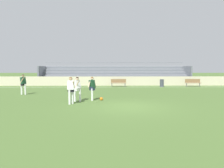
{
  "coord_description": "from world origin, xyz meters",
  "views": [
    {
      "loc": [
        -1.15,
        -11.34,
        2.22
      ],
      "look_at": [
        -0.94,
        4.39,
        0.96
      ],
      "focal_mm": 32.16,
      "sensor_mm": 36.0,
      "label": 1
    }
  ],
  "objects": [
    {
      "name": "field_line_sideline",
      "position": [
        0.0,
        11.9,
        0.0
      ],
      "size": [
        44.0,
        0.12,
        0.01
      ],
      "primitive_type": "cube",
      "color": "white",
      "rests_on": "ground"
    },
    {
      "name": "trash_bin",
      "position": [
        5.06,
        12.22,
        0.44
      ],
      "size": [
        0.46,
        0.46,
        0.88
      ],
      "primitive_type": "cylinder",
      "color": "#3D424C",
      "rests_on": "ground"
    },
    {
      "name": "player_white_dropping_back",
      "position": [
        -3.51,
        0.88,
        1.0
      ],
      "size": [
        0.45,
        0.5,
        1.68
      ],
      "color": "white",
      "rests_on": "ground"
    },
    {
      "name": "ground_plane",
      "position": [
        0.0,
        0.0,
        0.0
      ],
      "size": [
        160.0,
        160.0,
        0.0
      ],
      "primitive_type": "plane",
      "color": "#4C6B30"
    },
    {
      "name": "soccer_ball",
      "position": [
        -1.7,
        2.28,
        0.11
      ],
      "size": [
        0.22,
        0.22,
        0.22
      ],
      "primitive_type": "sphere",
      "color": "orange",
      "rests_on": "ground"
    },
    {
      "name": "player_dark_challenging",
      "position": [
        -8.31,
        5.35,
        1.0
      ],
      "size": [
        0.44,
        0.65,
        1.68
      ],
      "color": "white",
      "rests_on": "ground"
    },
    {
      "name": "bleacher_stand",
      "position": [
        -0.39,
        16.44,
        1.33
      ],
      "size": [
        20.21,
        3.6,
        3.04
      ],
      "color": "#B2B2B7",
      "rests_on": "ground"
    },
    {
      "name": "player_white_pressing_high",
      "position": [
        -3.27,
        1.87,
        0.97
      ],
      "size": [
        0.53,
        0.68,
        1.63
      ],
      "color": "white",
      "rests_on": "ground"
    },
    {
      "name": "sideline_wall",
      "position": [
        0.0,
        13.77,
        0.58
      ],
      "size": [
        48.0,
        0.16,
        1.15
      ],
      "primitive_type": "cube",
      "color": "beige",
      "rests_on": "ground"
    },
    {
      "name": "bench_near_wall_gap",
      "position": [
        8.83,
        12.41,
        0.55
      ],
      "size": [
        1.8,
        0.4,
        0.9
      ],
      "color": "olive",
      "rests_on": "ground"
    },
    {
      "name": "bench_far_right",
      "position": [
        -0.07,
        12.41,
        0.55
      ],
      "size": [
        1.8,
        0.4,
        0.9
      ],
      "color": "olive",
      "rests_on": "ground"
    },
    {
      "name": "player_dark_on_ball",
      "position": [
        -2.33,
        2.32,
        0.96
      ],
      "size": [
        0.59,
        0.49,
        1.62
      ],
      "color": "white",
      "rests_on": "ground"
    }
  ]
}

